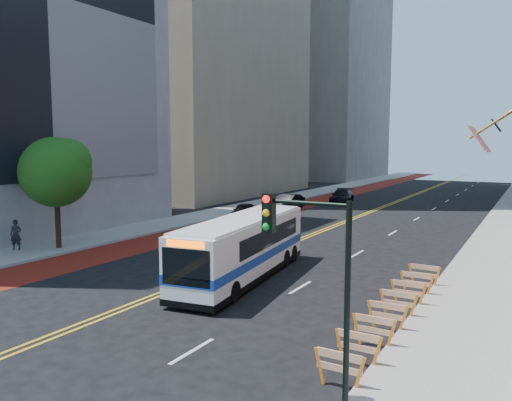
{
  "coord_description": "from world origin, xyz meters",
  "views": [
    {
      "loc": [
        13.9,
        -13.92,
        6.38
      ],
      "look_at": [
        1.37,
        8.0,
        3.55
      ],
      "focal_mm": 35.0,
      "sensor_mm": 36.0,
      "label": 1
    }
  ],
  "objects": [
    {
      "name": "center_line_outer",
      "position": [
        0.18,
        30.0,
        0.0
      ],
      "size": [
        0.14,
        140.0,
        0.01
      ],
      "primitive_type": "cube",
      "color": "gold",
      "rests_on": "ground"
    },
    {
      "name": "lane_dashes",
      "position": [
        4.8,
        38.0,
        0.01
      ],
      "size": [
        0.14,
        98.2,
        0.01
      ],
      "color": "silver",
      "rests_on": "ground"
    },
    {
      "name": "car_b",
      "position": [
        -7.42,
        29.62,
        0.78
      ],
      "size": [
        1.66,
        4.74,
        1.56
      ],
      "primitive_type": "imported",
      "rotation": [
        0.0,
        0.0,
        0.0
      ],
      "color": "black",
      "rests_on": "ground"
    },
    {
      "name": "street_tree",
      "position": [
        -11.24,
        6.04,
        4.91
      ],
      "size": [
        4.2,
        4.2,
        6.7
      ],
      "color": "black",
      "rests_on": "sidewalk_left"
    },
    {
      "name": "car_a",
      "position": [
        -8.19,
        22.59,
        0.68
      ],
      "size": [
        2.53,
        4.28,
        1.37
      ],
      "primitive_type": "imported",
      "rotation": [
        0.0,
        0.0,
        0.24
      ],
      "color": "black",
      "rests_on": "ground"
    },
    {
      "name": "car_c",
      "position": [
        -4.76,
        37.57,
        0.77
      ],
      "size": [
        3.16,
        5.6,
        1.53
      ],
      "primitive_type": "imported",
      "rotation": [
        0.0,
        0.0,
        0.2
      ],
      "color": "black",
      "rests_on": "ground"
    },
    {
      "name": "ground",
      "position": [
        0.0,
        0.0,
        0.0
      ],
      "size": [
        160.0,
        160.0,
        0.0
      ],
      "primitive_type": "plane",
      "color": "black",
      "rests_on": "ground"
    },
    {
      "name": "midrise_left_far",
      "position": [
        -24.0,
        78.0,
        32.5
      ],
      "size": [
        20.0,
        26.0,
        65.0
      ],
      "primitive_type": "cube",
      "color": "slate",
      "rests_on": "ground"
    },
    {
      "name": "construction_barriers",
      "position": [
        9.6,
        3.42,
        0.68
      ],
      "size": [
        1.42,
        10.91,
        1.0
      ],
      "color": "orange",
      "rests_on": "ground"
    },
    {
      "name": "sidewalk_left",
      "position": [
        -12.0,
        30.0,
        0.07
      ],
      "size": [
        4.0,
        140.0,
        0.15
      ],
      "primitive_type": "cube",
      "color": "gray",
      "rests_on": "ground"
    },
    {
      "name": "center_line_inner",
      "position": [
        -0.18,
        30.0,
        0.0
      ],
      "size": [
        0.14,
        140.0,
        0.01
      ],
      "primitive_type": "cube",
      "color": "gold",
      "rests_on": "ground"
    },
    {
      "name": "pedestrian",
      "position": [
        -12.95,
        4.32,
        1.06
      ],
      "size": [
        0.79,
        0.74,
        1.82
      ],
      "primitive_type": "imported",
      "rotation": [
        0.0,
        0.0,
        0.62
      ],
      "color": "black",
      "rests_on": "sidewalk_left"
    },
    {
      "name": "transit_bus",
      "position": [
        1.82,
        6.09,
        1.55
      ],
      "size": [
        3.75,
        11.0,
        2.96
      ],
      "rotation": [
        0.0,
        0.0,
        0.13
      ],
      "color": "white",
      "rests_on": "ground"
    },
    {
      "name": "traffic_signal",
      "position": [
        9.41,
        -3.51,
        3.72
      ],
      "size": [
        2.21,
        0.34,
        5.07
      ],
      "color": "black",
      "rests_on": "sidewalk_right"
    },
    {
      "name": "sidewalk_right",
      "position": [
        12.0,
        30.0,
        0.07
      ],
      "size": [
        4.0,
        140.0,
        0.15
      ],
      "primitive_type": "cube",
      "color": "gray",
      "rests_on": "ground"
    },
    {
      "name": "bus_lane_paint",
      "position": [
        -8.1,
        30.0,
        0.0
      ],
      "size": [
        3.6,
        140.0,
        0.01
      ],
      "primitive_type": "cube",
      "color": "#64170E",
      "rests_on": "ground"
    }
  ]
}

